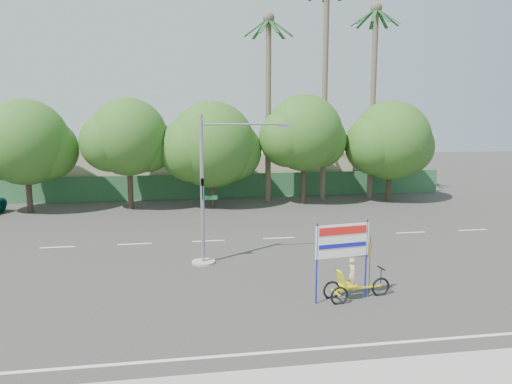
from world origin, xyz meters
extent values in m
plane|color=#33302D|center=(0.00, 0.00, 0.00)|extent=(120.00, 120.00, 0.00)
cube|color=#336B3D|center=(0.00, 21.50, 1.00)|extent=(38.00, 0.08, 2.00)
cube|color=beige|center=(-10.00, 26.00, 2.00)|extent=(12.00, 8.00, 4.00)
cube|color=beige|center=(8.00, 26.00, 1.80)|extent=(14.00, 8.00, 3.60)
cylinder|color=#473828|center=(-14.00, 18.00, 1.76)|extent=(0.40, 0.40, 3.52)
sphere|color=#1D5719|center=(-14.00, 18.00, 4.96)|extent=(6.00, 6.00, 6.00)
sphere|color=#1D5719|center=(-12.65, 18.30, 4.40)|extent=(4.32, 4.32, 4.32)
sphere|color=#1D5719|center=(-15.35, 17.75, 4.64)|extent=(4.56, 4.56, 4.56)
cylinder|color=#473828|center=(-7.00, 18.00, 1.87)|extent=(0.40, 0.40, 3.74)
sphere|color=#1D5719|center=(-7.00, 18.00, 5.27)|extent=(5.60, 5.60, 5.60)
sphere|color=#1D5719|center=(-5.74, 18.30, 4.68)|extent=(4.03, 4.03, 4.03)
sphere|color=#1D5719|center=(-8.26, 17.75, 4.93)|extent=(4.26, 4.26, 4.26)
cylinder|color=#473828|center=(-1.00, 18.00, 1.65)|extent=(0.40, 0.40, 3.30)
sphere|color=#1D5719|center=(-1.00, 18.00, 4.65)|extent=(6.40, 6.40, 6.40)
sphere|color=#1D5719|center=(0.44, 18.30, 4.12)|extent=(4.61, 4.61, 4.61)
sphere|color=#1D5719|center=(-2.44, 17.75, 4.35)|extent=(4.86, 4.86, 4.86)
cylinder|color=#473828|center=(6.00, 18.00, 1.94)|extent=(0.40, 0.40, 3.87)
sphere|color=#1D5719|center=(6.00, 18.00, 5.46)|extent=(5.80, 5.80, 5.80)
sphere|color=#1D5719|center=(7.30, 18.30, 4.84)|extent=(4.18, 4.18, 4.18)
sphere|color=#1D5719|center=(4.70, 17.75, 5.10)|extent=(4.41, 4.41, 4.41)
cylinder|color=#473828|center=(13.00, 18.00, 1.72)|extent=(0.40, 0.40, 3.43)
sphere|color=#1D5719|center=(13.00, 18.00, 4.84)|extent=(6.20, 6.20, 6.20)
sphere|color=#1D5719|center=(14.39, 18.30, 4.29)|extent=(4.46, 4.46, 4.46)
sphere|color=#1D5719|center=(11.61, 17.75, 4.52)|extent=(4.71, 4.71, 4.71)
cylinder|color=#70604C|center=(8.00, 19.50, 8.50)|extent=(0.44, 0.44, 17.00)
cylinder|color=#70604C|center=(12.00, 19.50, 7.50)|extent=(0.44, 0.44, 15.00)
sphere|color=#70604C|center=(12.00, 19.50, 15.00)|extent=(0.90, 0.90, 0.90)
cube|color=#1C4C21|center=(12.94, 19.50, 14.34)|extent=(1.91, 0.28, 1.36)
cube|color=#1C4C21|center=(12.72, 20.11, 14.34)|extent=(1.65, 1.44, 1.36)
cube|color=#1C4C21|center=(12.16, 20.43, 14.34)|extent=(0.61, 1.93, 1.36)
cube|color=#1C4C21|center=(11.53, 20.32, 14.34)|extent=(1.20, 1.80, 1.36)
cube|color=#1C4C21|center=(11.11, 19.82, 14.34)|extent=(1.89, 0.92, 1.36)
cube|color=#1C4C21|center=(11.11, 19.18, 14.34)|extent=(1.89, 0.92, 1.36)
cube|color=#1C4C21|center=(11.53, 18.68, 14.34)|extent=(1.20, 1.80, 1.36)
cube|color=#1C4C21|center=(12.16, 18.57, 14.34)|extent=(0.61, 1.93, 1.36)
cube|color=#1C4C21|center=(12.72, 18.89, 14.34)|extent=(1.65, 1.44, 1.36)
cylinder|color=#70604C|center=(3.50, 19.50, 7.00)|extent=(0.44, 0.44, 14.00)
sphere|color=#70604C|center=(3.50, 19.50, 14.00)|extent=(0.90, 0.90, 0.90)
cube|color=#1C4C21|center=(4.44, 19.50, 13.34)|extent=(1.91, 0.28, 1.36)
cube|color=#1C4C21|center=(4.22, 20.11, 13.34)|extent=(1.65, 1.44, 1.36)
cube|color=#1C4C21|center=(3.66, 20.43, 13.34)|extent=(0.61, 1.93, 1.36)
cube|color=#1C4C21|center=(3.03, 20.32, 13.34)|extent=(1.20, 1.80, 1.36)
cube|color=#1C4C21|center=(2.61, 19.82, 13.34)|extent=(1.89, 0.92, 1.36)
cube|color=#1C4C21|center=(2.61, 19.18, 13.34)|extent=(1.89, 0.92, 1.36)
cube|color=#1C4C21|center=(3.03, 18.68, 13.34)|extent=(1.20, 1.80, 1.36)
cube|color=#1C4C21|center=(3.66, 18.57, 13.34)|extent=(0.61, 1.93, 1.36)
cube|color=#1C4C21|center=(4.22, 18.89, 13.34)|extent=(1.65, 1.44, 1.36)
cylinder|color=gray|center=(-2.50, 4.00, 0.05)|extent=(1.10, 1.10, 0.10)
cylinder|color=gray|center=(-2.50, 4.00, 3.50)|extent=(0.18, 0.18, 7.00)
cylinder|color=gray|center=(-0.50, 4.00, 6.55)|extent=(4.00, 0.10, 0.10)
cube|color=gray|center=(1.40, 4.00, 6.45)|extent=(0.55, 0.20, 0.12)
imported|color=black|center=(-2.50, 3.78, 3.60)|extent=(0.16, 0.20, 1.00)
cube|color=#14662D|center=(-2.15, 4.00, 3.15)|extent=(0.70, 0.04, 0.18)
torus|color=black|center=(4.13, -1.30, 0.34)|extent=(0.78, 0.20, 0.78)
torus|color=black|center=(2.15, -1.27, 0.32)|extent=(0.73, 0.19, 0.73)
torus|color=black|center=(2.24, -1.90, 0.32)|extent=(0.73, 0.19, 0.73)
cube|color=yellow|center=(3.16, -1.44, 0.41)|extent=(1.94, 0.35, 0.07)
cube|color=yellow|center=(2.19, -1.59, 0.34)|extent=(0.17, 0.69, 0.06)
cube|color=yellow|center=(2.71, -1.51, 0.57)|extent=(0.64, 0.56, 0.07)
cube|color=yellow|center=(2.40, -1.56, 0.90)|extent=(0.33, 0.52, 0.62)
cylinder|color=black|center=(4.13, -1.30, 0.80)|extent=(0.04, 0.04, 0.63)
cube|color=black|center=(4.13, -1.30, 1.11)|extent=(0.12, 0.52, 0.05)
imported|color=#CCB284|center=(2.88, -1.49, 1.01)|extent=(0.36, 0.49, 1.24)
cylinder|color=#1619AB|center=(1.40, -1.70, 1.55)|extent=(0.07, 0.07, 3.10)
cylinder|color=#1619AB|center=(3.44, -1.40, 1.55)|extent=(0.07, 0.07, 3.10)
cube|color=white|center=(2.42, -1.55, 2.35)|extent=(2.17, 0.37, 1.26)
cube|color=red|center=(2.43, -1.59, 2.76)|extent=(1.93, 0.30, 0.30)
cube|color=#1619AB|center=(2.43, -1.59, 2.18)|extent=(1.93, 0.30, 0.16)
cylinder|color=black|center=(3.61, -1.38, 1.21)|extent=(0.03, 0.03, 2.41)
cube|color=red|center=(3.22, -1.43, 1.95)|extent=(1.01, 0.17, 0.75)
camera|label=1|loc=(-3.68, -18.94, 7.22)|focal=35.00mm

